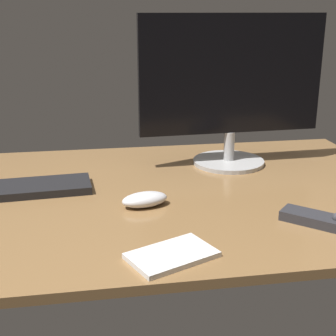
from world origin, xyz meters
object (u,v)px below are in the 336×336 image
at_px(keyboard, 15,189).
at_px(notepad, 172,255).
at_px(monitor, 232,86).
at_px(media_remote, 326,221).
at_px(computer_mouse, 143,200).

height_order(keyboard, notepad, keyboard).
xyz_separation_m(monitor, media_remote, (0.08, -0.45, -0.22)).
xyz_separation_m(monitor, keyboard, (-0.59, -0.15, -0.22)).
relative_size(computer_mouse, notepad, 0.69).
height_order(monitor, notepad, monitor).
bearing_deg(computer_mouse, keyboard, 143.27).
bearing_deg(keyboard, media_remote, -28.70).
xyz_separation_m(keyboard, notepad, (0.33, -0.39, -0.00)).
bearing_deg(notepad, monitor, 63.80).
xyz_separation_m(computer_mouse, media_remote, (0.37, -0.17, -0.01)).
bearing_deg(keyboard, notepad, -53.86).
distance_m(monitor, computer_mouse, 0.46).
distance_m(computer_mouse, media_remote, 0.40).
bearing_deg(monitor, media_remote, -82.51).
bearing_deg(media_remote, keyboard, -161.47).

